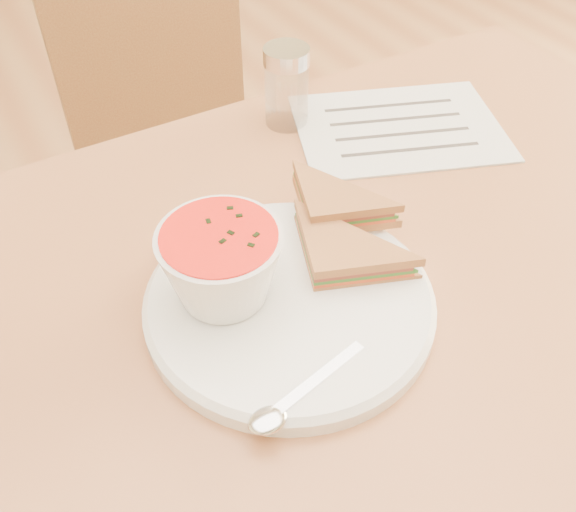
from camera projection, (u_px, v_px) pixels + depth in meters
dining_table at (349, 441)px, 0.94m from camera, size 1.00×0.70×0.75m
chair_far at (196, 193)px, 1.28m from camera, size 0.38×0.38×0.83m
plate at (289, 303)px, 0.62m from camera, size 0.29×0.29×0.02m
soup_bowl at (222, 268)px, 0.59m from camera, size 0.12×0.12×0.08m
sandwich_half_a at (314, 285)px, 0.60m from camera, size 0.14×0.14×0.03m
sandwich_half_b at (311, 228)px, 0.65m from camera, size 0.12×0.12×0.03m
spoon at (312, 384)px, 0.54m from camera, size 0.17×0.07×0.01m
paper_menu at (399, 128)px, 0.85m from camera, size 0.32×0.28×0.00m
condiment_shaker at (286, 87)px, 0.82m from camera, size 0.07×0.07×0.11m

